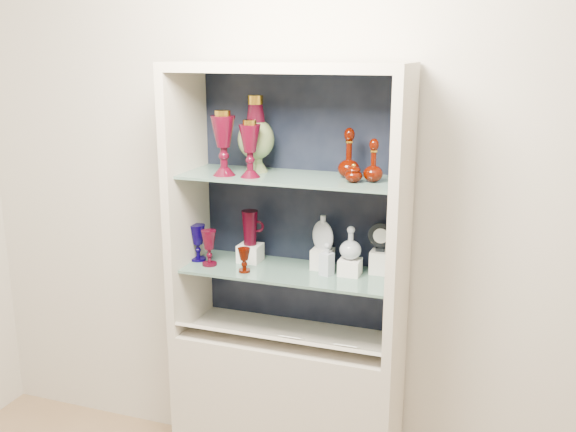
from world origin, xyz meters
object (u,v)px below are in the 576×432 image
(ruby_pitcher, at_px, (250,228))
(clear_square_bottle, at_px, (327,259))
(pedestal_lamp_right, at_px, (250,149))
(flat_flask, at_px, (323,232))
(ruby_goblet_tall, at_px, (209,248))
(ruby_goblet_small, at_px, (244,260))
(cobalt_goblet, at_px, (198,243))
(ruby_decanter_b, at_px, (374,159))
(ruby_decanter_a, at_px, (349,150))
(lidded_bowl, at_px, (354,173))
(pedestal_lamp_left, at_px, (223,143))
(cameo_medallion, at_px, (381,237))
(enamel_urn, at_px, (256,134))
(clear_round_decanter, at_px, (351,244))

(ruby_pitcher, distance_m, clear_square_bottle, 0.39)
(pedestal_lamp_right, relative_size, flat_flask, 1.52)
(ruby_goblet_tall, bearing_deg, ruby_goblet_small, -9.82)
(cobalt_goblet, height_order, flat_flask, flat_flask)
(pedestal_lamp_right, distance_m, ruby_decanter_b, 0.51)
(ruby_decanter_a, bearing_deg, lidded_bowl, -64.32)
(clear_square_bottle, xyz_separation_m, flat_flask, (-0.04, 0.08, 0.10))
(ruby_goblet_tall, bearing_deg, flat_flask, 14.35)
(pedestal_lamp_left, height_order, ruby_goblet_tall, pedestal_lamp_left)
(pedestal_lamp_right, relative_size, clear_square_bottle, 1.66)
(ruby_goblet_small, distance_m, clear_square_bottle, 0.36)
(flat_flask, bearing_deg, lidded_bowl, -13.21)
(pedestal_lamp_left, distance_m, cameo_medallion, 0.78)
(pedestal_lamp_left, bearing_deg, pedestal_lamp_right, -0.64)
(lidded_bowl, relative_size, ruby_pitcher, 0.51)
(enamel_urn, bearing_deg, cobalt_goblet, -166.77)
(ruby_decanter_a, relative_size, lidded_bowl, 2.93)
(ruby_decanter_a, distance_m, cobalt_goblet, 0.82)
(lidded_bowl, xyz_separation_m, ruby_goblet_tall, (-0.65, -0.01, -0.38))
(pedestal_lamp_left, distance_m, flat_flask, 0.57)
(pedestal_lamp_right, height_order, ruby_decanter_a, pedestal_lamp_right)
(pedestal_lamp_left, relative_size, clear_round_decanter, 1.96)
(pedestal_lamp_right, distance_m, ruby_goblet_small, 0.49)
(pedestal_lamp_right, height_order, cobalt_goblet, pedestal_lamp_right)
(enamel_urn, height_order, clear_square_bottle, enamel_urn)
(ruby_pitcher, bearing_deg, flat_flask, -9.16)
(ruby_decanter_b, bearing_deg, ruby_decanter_a, 155.38)
(enamel_urn, xyz_separation_m, ruby_pitcher, (-0.04, 0.00, -0.43))
(pedestal_lamp_right, distance_m, enamel_urn, 0.14)
(ruby_goblet_tall, xyz_separation_m, ruby_goblet_small, (0.18, -0.03, -0.03))
(ruby_decanter_b, relative_size, flat_flask, 1.19)
(ruby_goblet_tall, bearing_deg, lidded_bowl, 1.11)
(ruby_decanter_b, bearing_deg, ruby_pitcher, 173.46)
(ruby_goblet_tall, bearing_deg, enamel_urn, 30.25)
(clear_square_bottle, bearing_deg, ruby_goblet_small, -166.85)
(enamel_urn, height_order, ruby_goblet_tall, enamel_urn)
(enamel_urn, relative_size, cameo_medallion, 2.58)
(pedestal_lamp_right, relative_size, clear_round_decanter, 1.71)
(pedestal_lamp_left, xyz_separation_m, pedestal_lamp_right, (0.12, -0.00, -0.02))
(ruby_decanter_a, distance_m, ruby_pitcher, 0.59)
(ruby_decanter_b, distance_m, ruby_pitcher, 0.67)
(clear_round_decanter, bearing_deg, enamel_urn, 176.77)
(flat_flask, relative_size, clear_round_decanter, 1.12)
(cobalt_goblet, distance_m, clear_round_decanter, 0.71)
(flat_flask, distance_m, clear_round_decanter, 0.14)
(cameo_medallion, bearing_deg, clear_square_bottle, -160.64)
(flat_flask, xyz_separation_m, cameo_medallion, (0.25, 0.02, -0.00))
(pedestal_lamp_left, height_order, ruby_goblet_small, pedestal_lamp_left)
(pedestal_lamp_right, xyz_separation_m, ruby_decanter_a, (0.39, 0.12, -0.00))
(clear_round_decanter, bearing_deg, pedestal_lamp_right, -165.88)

